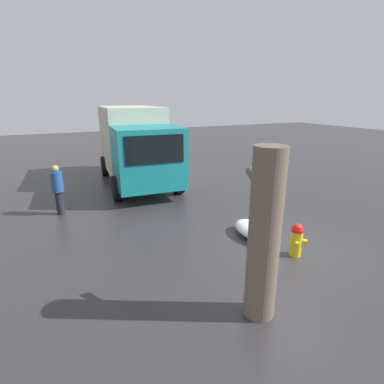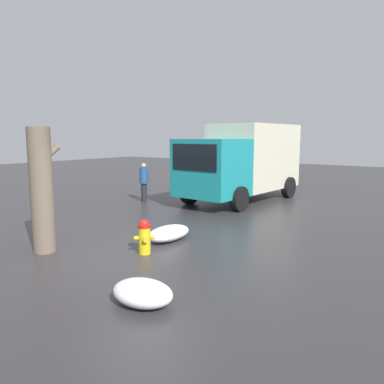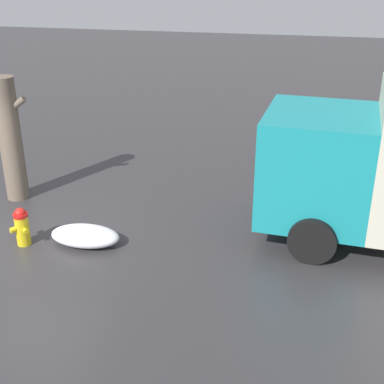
% 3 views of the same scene
% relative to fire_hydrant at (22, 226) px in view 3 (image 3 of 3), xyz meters
% --- Properties ---
extents(ground_plane, '(60.00, 60.00, 0.00)m').
position_rel_fire_hydrant_xyz_m(ground_plane, '(0.00, 0.00, -0.41)').
color(ground_plane, '#333033').
extents(fire_hydrant, '(0.41, 0.40, 0.79)m').
position_rel_fire_hydrant_xyz_m(fire_hydrant, '(0.00, 0.00, 0.00)').
color(fire_hydrant, yellow).
rests_on(fire_hydrant, ground_plane).
extents(tree_trunk, '(0.77, 0.51, 2.86)m').
position_rel_fire_hydrant_xyz_m(tree_trunk, '(-1.21, 2.00, 1.04)').
color(tree_trunk, '#6B5B4C').
rests_on(tree_trunk, ground_plane).
extents(pedestrian, '(0.34, 0.34, 1.57)m').
position_rel_fire_hydrant_xyz_m(pedestrian, '(5.19, 4.74, 0.45)').
color(pedestrian, '#23232D').
rests_on(pedestrian, ground_plane).
extents(snow_pile_by_hydrant, '(1.40, 0.77, 0.37)m').
position_rel_fire_hydrant_xyz_m(snow_pile_by_hydrant, '(1.20, 0.26, -0.22)').
color(snow_pile_by_hydrant, white).
rests_on(snow_pile_by_hydrant, ground_plane).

